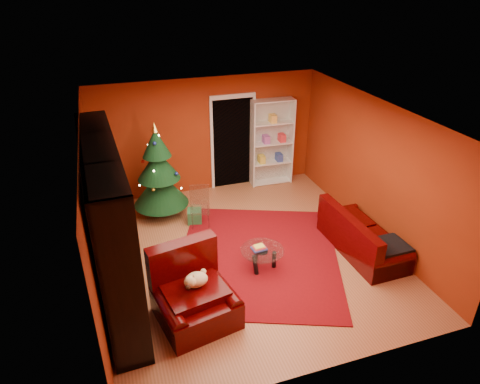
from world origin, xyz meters
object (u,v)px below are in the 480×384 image
object	(u,v)px
gift_box_teal	(170,199)
sofa	(363,232)
gift_box_red	(155,207)
armchair	(195,295)
media_unit	(110,225)
dog	(196,280)
rug	(258,256)
christmas_tree	(159,172)
gift_box_green	(195,216)
white_bookshelf	(272,143)
coffee_table	(262,259)
acrylic_chair	(200,209)

from	to	relation	value
gift_box_teal	sofa	world-z (taller)	sofa
gift_box_red	armchair	distance (m)	3.42
media_unit	gift_box_red	xyz separation A→B (m)	(0.90, 2.42, -1.15)
dog	gift_box_teal	bearing A→B (deg)	75.45
rug	christmas_tree	xyz separation A→B (m)	(-1.39, 2.08, 0.97)
rug	gift_box_red	world-z (taller)	gift_box_red
gift_box_green	gift_box_red	size ratio (longest dim) A/B	1.42
gift_box_teal	armchair	distance (m)	3.54
white_bookshelf	rug	bearing A→B (deg)	-113.53
gift_box_teal	coffee_table	distance (m)	2.91
gift_box_teal	gift_box_green	bearing A→B (deg)	-67.28
rug	sofa	world-z (taller)	sofa
rug	gift_box_red	distance (m)	2.72
gift_box_teal	armchair	bearing A→B (deg)	-93.87
white_bookshelf	christmas_tree	bearing A→B (deg)	-163.75
media_unit	coffee_table	xyz separation A→B (m)	(2.37, -0.16, -1.06)
rug	armchair	size ratio (longest dim) A/B	2.84
gift_box_red	acrylic_chair	distance (m)	1.23
christmas_tree	gift_box_red	xyz separation A→B (m)	(-0.14, 0.16, -0.88)
christmas_tree	media_unit	bearing A→B (deg)	-114.73
christmas_tree	rug	bearing A→B (deg)	-56.21
armchair	coffee_table	bearing A→B (deg)	20.25
white_bookshelf	gift_box_red	bearing A→B (deg)	-167.53
gift_box_teal	white_bookshelf	world-z (taller)	white_bookshelf
gift_box_teal	sofa	distance (m)	4.12
white_bookshelf	sofa	bearing A→B (deg)	-78.21
gift_box_green	coffee_table	xyz separation A→B (m)	(0.76, -1.85, 0.06)
white_bookshelf	sofa	world-z (taller)	white_bookshelf
sofa	acrylic_chair	world-z (taller)	sofa
media_unit	coffee_table	distance (m)	2.60
gift_box_teal	sofa	xyz separation A→B (m)	(3.04, -2.77, 0.24)
media_unit	gift_box_green	world-z (taller)	media_unit
gift_box_teal	dog	distance (m)	3.50
gift_box_green	gift_box_red	world-z (taller)	gift_box_green
gift_box_red	coffee_table	size ratio (longest dim) A/B	0.27
dog	sofa	size ratio (longest dim) A/B	0.22
sofa	dog	bearing A→B (deg)	100.74
media_unit	rug	bearing A→B (deg)	1.52
white_bookshelf	armchair	distance (m)	4.82
gift_box_teal	acrylic_chair	distance (m)	1.13
media_unit	acrylic_chair	bearing A→B (deg)	39.42
gift_box_green	sofa	world-z (taller)	sofa
white_bookshelf	dog	xyz separation A→B (m)	(-2.71, -3.86, -0.34)
media_unit	gift_box_teal	world-z (taller)	media_unit
gift_box_red	acrylic_chair	xyz separation A→B (m)	(0.79, -0.90, 0.28)
christmas_tree	gift_box_teal	world-z (taller)	christmas_tree
christmas_tree	gift_box_red	bearing A→B (deg)	130.70
gift_box_teal	coffee_table	size ratio (longest dim) A/B	0.43
rug	dog	size ratio (longest dim) A/B	8.21
white_bookshelf	dog	bearing A→B (deg)	-122.72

